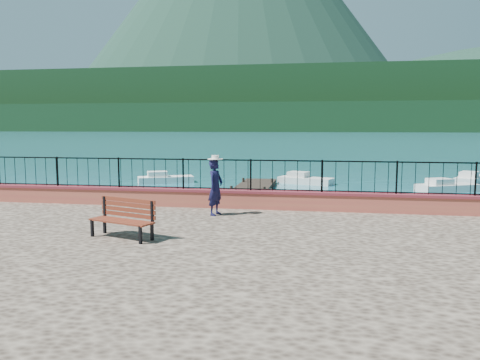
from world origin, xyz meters
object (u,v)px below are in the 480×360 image
(boat_2, at_px, (447,185))
(boat_4, at_px, (306,178))
(park_bench, at_px, (123,226))
(boat_1, at_px, (293,200))
(boat_0, at_px, (103,200))
(boat_3, at_px, (166,177))
(person, at_px, (216,187))
(boat_5, at_px, (471,177))

(boat_2, relative_size, boat_4, 1.00)
(park_bench, xyz_separation_m, boat_4, (3.57, 20.77, -1.08))
(park_bench, distance_m, boat_1, 11.96)
(boat_0, distance_m, boat_3, 9.88)
(person, height_order, boat_4, person)
(park_bench, relative_size, boat_3, 0.47)
(person, relative_size, boat_5, 0.41)
(boat_3, distance_m, boat_4, 9.33)
(boat_4, bearing_deg, park_bench, -79.69)
(park_bench, xyz_separation_m, boat_5, (14.52, 23.43, -1.08))
(boat_1, bearing_deg, boat_4, 101.55)
(boat_0, bearing_deg, boat_1, 20.83)
(boat_1, xyz_separation_m, boat_2, (8.49, 7.08, 0.00))
(boat_1, relative_size, boat_2, 1.16)
(boat_0, height_order, boat_3, same)
(boat_4, bearing_deg, person, -76.63)
(boat_3, bearing_deg, boat_1, -68.06)
(person, relative_size, boat_2, 0.46)
(person, height_order, boat_5, person)
(park_bench, bearing_deg, boat_4, 99.37)
(boat_4, bearing_deg, boat_2, 4.74)
(boat_0, distance_m, boat_2, 19.19)
(boat_0, height_order, boat_5, same)
(park_bench, relative_size, person, 1.05)
(boat_3, distance_m, boat_5, 20.55)
(boat_2, distance_m, boat_3, 17.55)
(boat_2, bearing_deg, boat_1, -165.23)
(boat_4, xyz_separation_m, boat_5, (10.94, 2.65, 0.00))
(boat_1, bearing_deg, boat_3, 150.37)
(boat_1, xyz_separation_m, boat_3, (-9.01, 8.36, 0.00))
(boat_2, bearing_deg, park_bench, -147.54)
(boat_5, bearing_deg, person, 174.83)
(boat_1, height_order, boat_2, same)
(park_bench, xyz_separation_m, boat_2, (11.79, 18.52, -1.08))
(person, bearing_deg, boat_1, 3.71)
(boat_0, relative_size, boat_5, 0.97)
(person, bearing_deg, boat_4, 9.23)
(park_bench, xyz_separation_m, person, (1.50, 3.13, 0.54))
(boat_0, bearing_deg, boat_2, 37.52)
(person, distance_m, boat_4, 17.83)
(boat_2, distance_m, boat_5, 5.61)
(person, distance_m, boat_5, 24.16)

